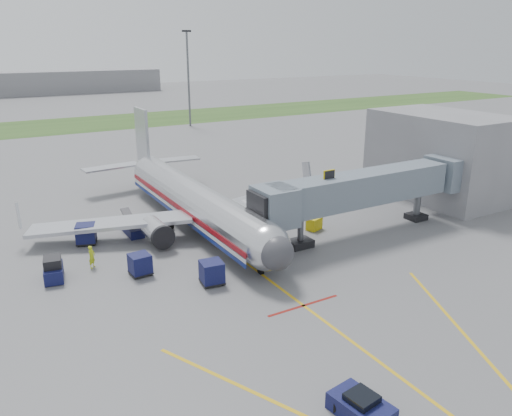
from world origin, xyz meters
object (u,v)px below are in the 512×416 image
pushback_tug (361,407)px  belt_loader (132,229)px  baggage_tug (53,270)px  ramp_worker (92,257)px  airliner (194,200)px

pushback_tug → belt_loader: 30.66m
pushback_tug → baggage_tug: baggage_tug is taller
pushback_tug → ramp_worker: bearing=107.0°
airliner → belt_loader: size_ratio=8.61×
belt_loader → ramp_worker: (-5.22, -5.94, 0.46)m
baggage_tug → belt_loader: belt_loader is taller
pushback_tug → baggage_tug: (-10.66, 23.92, 0.29)m
pushback_tug → ramp_worker: size_ratio=1.73×
pushback_tug → airliner: bearing=82.3°
pushback_tug → belt_loader: size_ratio=0.81×
ramp_worker → airliner: bearing=-19.2°
baggage_tug → ramp_worker: bearing=13.0°
belt_loader → ramp_worker: belt_loader is taller
airliner → ramp_worker: (-11.52, -5.14, -1.68)m
airliner → ramp_worker: size_ratio=18.47×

